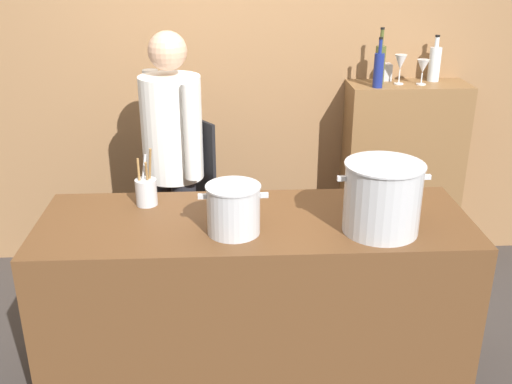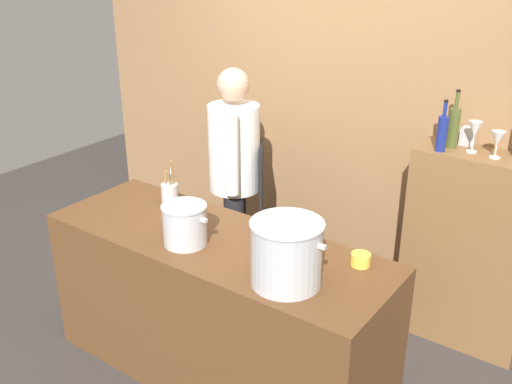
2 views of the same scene
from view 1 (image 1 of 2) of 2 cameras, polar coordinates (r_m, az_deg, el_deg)
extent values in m
plane|color=#383330|center=(3.26, -0.09, -17.07)|extent=(8.00, 8.00, 0.00)
cube|color=olive|center=(3.95, -1.12, 14.17)|extent=(4.40, 0.10, 3.00)
cube|color=brown|center=(2.99, -0.09, -10.43)|extent=(2.01, 0.70, 0.90)
cube|color=brown|center=(4.13, 13.58, 1.44)|extent=(0.76, 0.32, 1.26)
cylinder|color=black|center=(3.57, -6.63, -5.27)|extent=(0.14, 0.14, 0.84)
cylinder|color=black|center=(3.73, -8.20, -4.09)|extent=(0.14, 0.14, 0.84)
cylinder|color=white|center=(3.38, -8.03, 6.07)|extent=(0.34, 0.34, 0.58)
cube|color=black|center=(3.54, -5.29, 2.88)|extent=(0.18, 0.26, 0.52)
cylinder|color=white|center=(3.19, -6.12, 5.69)|extent=(0.09, 0.09, 0.52)
cylinder|color=white|center=(3.56, -9.80, 7.30)|extent=(0.09, 0.09, 0.52)
sphere|color=tan|center=(3.29, -8.44, 13.18)|extent=(0.21, 0.21, 0.21)
cylinder|color=#B7BABF|center=(2.66, 11.95, -0.62)|extent=(0.33, 0.33, 0.31)
cylinder|color=#B7BABF|center=(2.61, 12.23, 2.57)|extent=(0.35, 0.35, 0.01)
cube|color=#B7BABF|center=(2.58, 8.15, 1.29)|extent=(0.04, 0.02, 0.02)
cube|color=#B7BABF|center=(2.68, 15.95, 1.40)|extent=(0.04, 0.02, 0.02)
cylinder|color=#B7BABF|center=(2.61, -2.16, -1.73)|extent=(0.23, 0.23, 0.21)
cylinder|color=#B7BABF|center=(2.57, -2.20, 0.52)|extent=(0.24, 0.24, 0.01)
cube|color=#B7BABF|center=(2.59, -5.16, -0.41)|extent=(0.04, 0.02, 0.02)
cube|color=#B7BABF|center=(2.59, 0.79, -0.29)|extent=(0.04, 0.02, 0.02)
cylinder|color=#B7BABF|center=(2.95, -10.41, -0.01)|extent=(0.10, 0.10, 0.13)
cylinder|color=olive|center=(2.93, -11.05, 1.08)|extent=(0.02, 0.05, 0.22)
cylinder|color=#B7BABF|center=(2.94, -10.72, 1.34)|extent=(0.05, 0.05, 0.23)
cylinder|color=olive|center=(2.93, -10.09, 1.73)|extent=(0.04, 0.05, 0.27)
cylinder|color=olive|center=(2.93, -10.29, 1.05)|extent=(0.01, 0.06, 0.21)
cylinder|color=yellow|center=(3.08, 14.02, -0.02)|extent=(0.10, 0.10, 0.06)
cylinder|color=silver|center=(4.05, 16.65, 11.58)|extent=(0.07, 0.07, 0.21)
cylinder|color=silver|center=(4.03, 16.88, 13.51)|extent=(0.03, 0.03, 0.06)
cylinder|color=black|center=(4.03, 16.94, 14.05)|extent=(0.03, 0.03, 0.01)
cylinder|color=navy|center=(3.78, 11.60, 11.27)|extent=(0.06, 0.06, 0.21)
cylinder|color=navy|center=(3.76, 11.77, 13.44)|extent=(0.02, 0.02, 0.08)
cylinder|color=black|center=(3.75, 11.83, 14.16)|extent=(0.02, 0.02, 0.01)
cylinder|color=#475123|center=(3.88, 11.71, 11.76)|extent=(0.06, 0.06, 0.23)
cylinder|color=#475123|center=(3.86, 11.91, 14.20)|extent=(0.02, 0.02, 0.10)
cylinder|color=black|center=(3.85, 11.98, 15.02)|extent=(0.03, 0.03, 0.01)
cylinder|color=silver|center=(3.95, 15.45, 9.89)|extent=(0.06, 0.06, 0.01)
cylinder|color=silver|center=(3.94, 15.51, 10.40)|extent=(0.01, 0.01, 0.07)
cone|color=silver|center=(3.92, 15.62, 11.47)|extent=(0.08, 0.08, 0.08)
cylinder|color=silver|center=(3.93, 13.43, 10.02)|extent=(0.06, 0.06, 0.01)
cylinder|color=silver|center=(3.92, 13.50, 10.68)|extent=(0.01, 0.01, 0.09)
cone|color=silver|center=(3.90, 13.62, 11.95)|extent=(0.08, 0.08, 0.09)
cube|color=#B2B2B7|center=(4.01, 12.16, 11.12)|extent=(0.08, 0.08, 0.11)
camera|label=2|loc=(2.01, 81.78, 13.28)|focal=41.29mm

